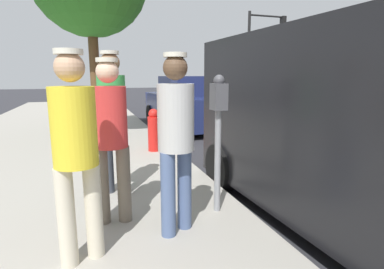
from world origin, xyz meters
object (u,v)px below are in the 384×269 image
at_px(pedestrian_in_yellow, 75,146).
at_px(parking_meter_near, 218,121).
at_px(parked_sedan_behind, 189,104).
at_px(fire_hydrant, 154,131).
at_px(pedestrian_in_gray, 176,133).
at_px(pedestrian_in_green, 112,114).
at_px(pedestrian_in_red, 110,132).
at_px(traffic_light_corner, 262,43).

bearing_deg(pedestrian_in_yellow, parking_meter_near, -160.13).
height_order(parked_sedan_behind, fire_hydrant, parked_sedan_behind).
height_order(parking_meter_near, parked_sedan_behind, parking_meter_near).
xyz_separation_m(pedestrian_in_gray, pedestrian_in_yellow, (0.87, 0.21, -0.01)).
xyz_separation_m(pedestrian_in_green, fire_hydrant, (-0.94, -2.11, -0.63)).
relative_size(parking_meter_near, pedestrian_in_red, 0.91).
bearing_deg(pedestrian_in_red, parking_meter_near, 174.68).
bearing_deg(parked_sedan_behind, parking_meter_near, 74.54).
bearing_deg(pedestrian_in_yellow, pedestrian_in_gray, -166.28).
xyz_separation_m(pedestrian_in_gray, fire_hydrant, (-0.46, -3.31, -0.56)).
xyz_separation_m(parking_meter_near, pedestrian_in_red, (1.13, -0.10, -0.07)).
bearing_deg(pedestrian_in_yellow, traffic_light_corner, -125.91).
bearing_deg(pedestrian_in_red, traffic_light_corner, -126.33).
bearing_deg(pedestrian_in_gray, parked_sedan_behind, -109.14).
xyz_separation_m(pedestrian_in_red, traffic_light_corner, (-9.43, -12.82, 2.41)).
bearing_deg(pedestrian_in_red, pedestrian_in_green, -96.00).
relative_size(pedestrian_in_gray, traffic_light_corner, 0.33).
height_order(pedestrian_in_green, pedestrian_in_red, pedestrian_in_green).
relative_size(pedestrian_in_green, fire_hydrant, 2.10).
relative_size(pedestrian_in_red, traffic_light_corner, 0.32).
height_order(pedestrian_in_yellow, pedestrian_in_red, pedestrian_in_yellow).
height_order(parking_meter_near, pedestrian_in_red, pedestrian_in_red).
height_order(pedestrian_in_gray, parked_sedan_behind, pedestrian_in_gray).
relative_size(pedestrian_in_red, parked_sedan_behind, 0.37).
bearing_deg(pedestrian_in_green, parked_sedan_behind, -116.98).
relative_size(pedestrian_in_yellow, fire_hydrant, 1.98).
relative_size(pedestrian_in_green, traffic_light_corner, 0.35).
distance_m(pedestrian_in_gray, pedestrian_in_green, 1.30).
height_order(pedestrian_in_red, parked_sedan_behind, pedestrian_in_red).
distance_m(pedestrian_in_yellow, parked_sedan_behind, 7.68).
bearing_deg(parking_meter_near, pedestrian_in_gray, 28.52).
bearing_deg(parked_sedan_behind, fire_hydrant, 61.28).
bearing_deg(pedestrian_in_red, pedestrian_in_yellow, 63.84).
bearing_deg(parking_meter_near, pedestrian_in_red, -5.32).
bearing_deg(pedestrian_in_green, parking_meter_near, 139.30).
distance_m(parked_sedan_behind, fire_hydrant, 3.92).
distance_m(pedestrian_in_gray, pedestrian_in_yellow, 0.90).
height_order(pedestrian_in_yellow, fire_hydrant, pedestrian_in_yellow).
bearing_deg(pedestrian_in_green, pedestrian_in_yellow, 74.62).
distance_m(pedestrian_in_green, fire_hydrant, 2.40).
bearing_deg(traffic_light_corner, pedestrian_in_red, 53.67).
relative_size(parked_sedan_behind, traffic_light_corner, 0.86).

